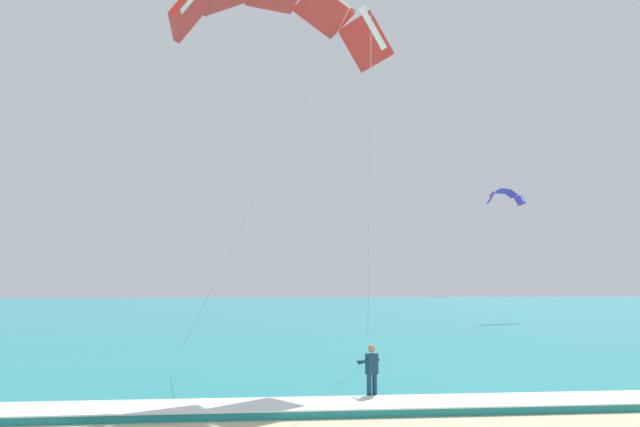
% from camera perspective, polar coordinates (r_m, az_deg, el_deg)
% --- Properties ---
extents(sea, '(200.00, 120.00, 0.20)m').
position_cam_1_polar(sea, '(78.03, -3.63, -8.21)').
color(sea, teal).
rests_on(sea, ground).
extents(surf_foam, '(200.00, 2.08, 0.04)m').
position_cam_1_polar(surf_foam, '(19.51, 4.83, -15.54)').
color(surf_foam, white).
rests_on(surf_foam, sea).
extents(surfboard, '(1.00, 1.45, 0.09)m').
position_cam_1_polar(surfboard, '(20.59, 4.40, -15.57)').
color(surfboard, '#E04C38').
rests_on(surfboard, ground).
extents(kitesurfer, '(0.66, 0.66, 1.69)m').
position_cam_1_polar(kitesurfer, '(20.47, 4.35, -13.04)').
color(kitesurfer, '#143347').
rests_on(kitesurfer, ground).
extents(kite_primary, '(9.01, 8.24, 14.78)m').
position_cam_1_polar(kite_primary, '(28.67, -3.41, 16.85)').
color(kite_primary, red).
extents(kite_distant, '(4.05, 2.19, 1.56)m').
position_cam_1_polar(kite_distant, '(63.25, 15.22, 1.53)').
color(kite_distant, purple).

